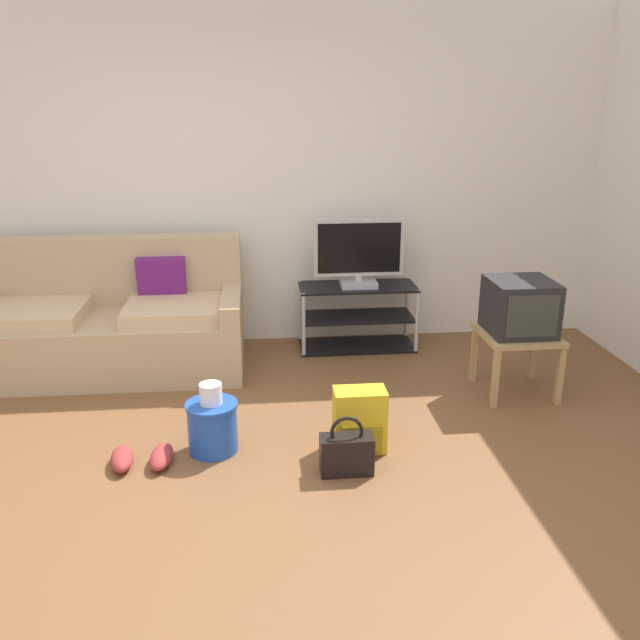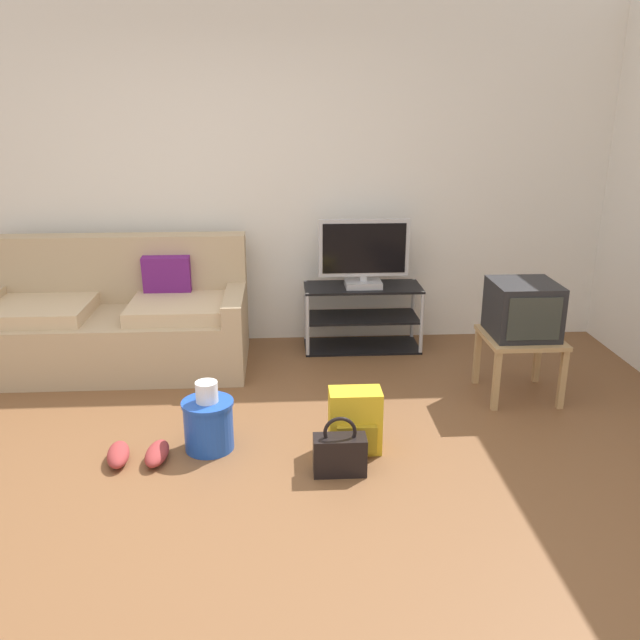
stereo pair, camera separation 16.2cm
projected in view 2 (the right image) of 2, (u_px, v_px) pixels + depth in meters
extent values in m
cube|color=brown|center=(220.00, 500.00, 3.40)|extent=(9.00, 9.80, 0.02)
cube|color=silver|center=(238.00, 177.00, 5.29)|extent=(9.00, 0.10, 2.70)
cube|color=tan|center=(115.00, 340.00, 5.00)|extent=(1.96, 0.88, 0.43)
cube|color=tan|center=(119.00, 268.00, 5.18)|extent=(1.96, 0.20, 0.52)
cube|color=tan|center=(235.00, 301.00, 4.96)|extent=(0.14, 0.88, 0.16)
cube|color=#CBAF89|center=(34.00, 311.00, 4.83)|extent=(0.79, 0.62, 0.10)
cube|color=#CBAF89|center=(184.00, 308.00, 4.89)|extent=(0.79, 0.62, 0.10)
cube|color=#661E70|center=(167.00, 279.00, 5.10)|extent=(0.36, 0.15, 0.37)
cube|color=black|center=(363.00, 287.00, 5.31)|extent=(0.93, 0.40, 0.02)
cube|color=black|center=(362.00, 317.00, 5.39)|extent=(0.90, 0.39, 0.02)
cube|color=black|center=(361.00, 346.00, 5.46)|extent=(0.93, 0.40, 0.02)
cylinder|color=#B7B7BC|center=(307.00, 326.00, 5.18)|extent=(0.03, 0.03, 0.52)
cylinder|color=#B7B7BC|center=(422.00, 323.00, 5.23)|extent=(0.03, 0.03, 0.52)
cylinder|color=#B7B7BC|center=(306.00, 311.00, 5.54)|extent=(0.03, 0.03, 0.52)
cylinder|color=#B7B7BC|center=(413.00, 309.00, 5.59)|extent=(0.03, 0.03, 0.52)
cube|color=#B2B2B7|center=(363.00, 284.00, 5.28)|extent=(0.29, 0.22, 0.05)
cube|color=#B2B2B7|center=(363.00, 278.00, 5.26)|extent=(0.05, 0.04, 0.04)
cube|color=#B2B2B7|center=(364.00, 248.00, 5.19)|extent=(0.71, 0.04, 0.45)
cube|color=black|center=(364.00, 248.00, 5.16)|extent=(0.65, 0.01, 0.39)
cube|color=tan|center=(521.00, 337.00, 4.45)|extent=(0.50, 0.50, 0.03)
cube|color=tan|center=(496.00, 381.00, 4.30)|extent=(0.04, 0.04, 0.41)
cube|color=tan|center=(562.00, 380.00, 4.32)|extent=(0.04, 0.04, 0.41)
cube|color=tan|center=(477.00, 356.00, 4.72)|extent=(0.04, 0.04, 0.41)
cube|color=tan|center=(538.00, 355.00, 4.74)|extent=(0.04, 0.04, 0.41)
cube|color=#232326|center=(523.00, 309.00, 4.41)|extent=(0.42, 0.42, 0.36)
cube|color=#333833|center=(535.00, 319.00, 4.20)|extent=(0.34, 0.01, 0.28)
cube|color=gold|center=(355.00, 420.00, 3.81)|extent=(0.30, 0.18, 0.37)
cube|color=#A4851A|center=(357.00, 440.00, 3.73)|extent=(0.23, 0.04, 0.16)
cylinder|color=#A4851A|center=(339.00, 410.00, 3.90)|extent=(0.04, 0.04, 0.30)
cylinder|color=#A4851A|center=(367.00, 409.00, 3.91)|extent=(0.04, 0.04, 0.30)
cube|color=black|center=(340.00, 455.00, 3.59)|extent=(0.29, 0.13, 0.22)
torus|color=black|center=(340.00, 432.00, 3.55)|extent=(0.18, 0.02, 0.18)
cylinder|color=blue|center=(209.00, 425.00, 3.84)|extent=(0.28, 0.28, 0.30)
cylinder|color=blue|center=(207.00, 403.00, 3.79)|extent=(0.30, 0.30, 0.02)
cylinder|color=white|center=(207.00, 393.00, 3.77)|extent=(0.13, 0.13, 0.14)
ellipsoid|color=#993333|center=(118.00, 454.00, 3.72)|extent=(0.16, 0.29, 0.09)
ellipsoid|color=#993333|center=(157.00, 453.00, 3.73)|extent=(0.14, 0.28, 0.09)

